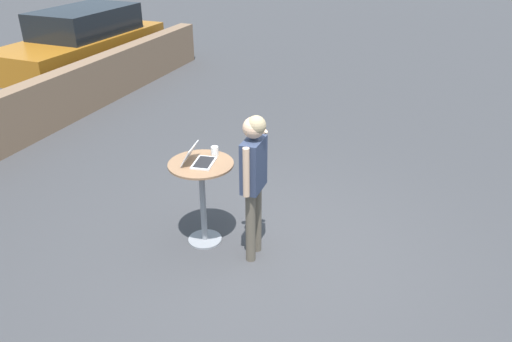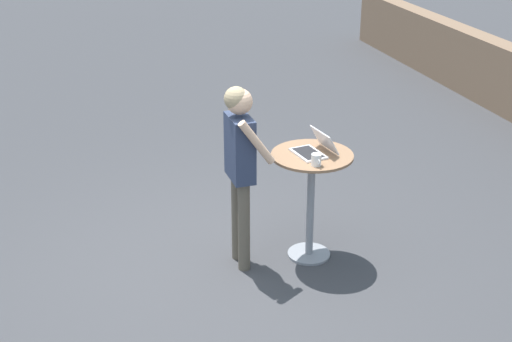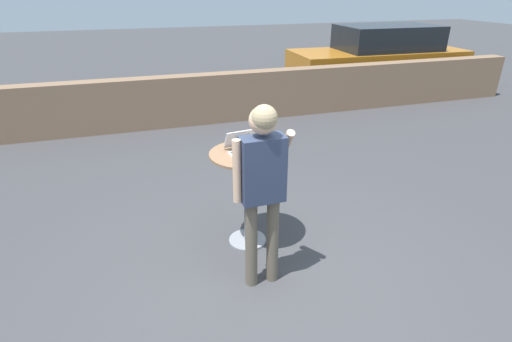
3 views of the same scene
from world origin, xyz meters
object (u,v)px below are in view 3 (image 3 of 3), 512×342
at_px(coffee_mug, 272,147).
at_px(parked_car_near_street, 380,56).
at_px(standing_person, 262,177).
at_px(cafe_table, 247,180).
at_px(laptop, 245,148).

distance_m(coffee_mug, parked_car_near_street, 7.78).
height_order(coffee_mug, standing_person, standing_person).
bearing_deg(cafe_table, laptop, 114.53).
xyz_separation_m(standing_person, parked_car_near_street, (5.42, 6.45, -0.27)).
height_order(laptop, standing_person, standing_person).
height_order(cafe_table, laptop, laptop).
distance_m(laptop, parked_car_near_street, 7.89).
height_order(cafe_table, parked_car_near_street, parked_car_near_street).
xyz_separation_m(cafe_table, coffee_mug, (0.24, -0.06, 0.36)).
xyz_separation_m(cafe_table, parked_car_near_street, (5.36, 5.79, 0.08)).
relative_size(cafe_table, coffee_mug, 8.29).
bearing_deg(standing_person, coffee_mug, 62.97).
distance_m(standing_person, parked_car_near_street, 8.43).
height_order(cafe_table, coffee_mug, coffee_mug).
bearing_deg(cafe_table, coffee_mug, -13.76).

